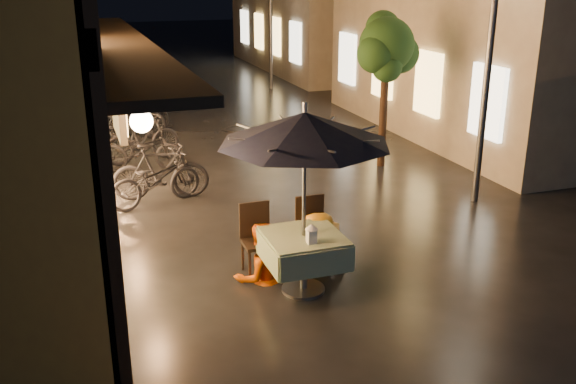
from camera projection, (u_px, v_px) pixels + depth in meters
name	position (u px, v px, depth m)	size (l,w,h in m)	color
ground	(373.00, 273.00, 8.77)	(90.00, 90.00, 0.00)	black
street_tree	(387.00, 49.00, 12.74)	(1.43, 1.20, 3.15)	black
streetlamp_near	(491.00, 34.00, 10.52)	(0.36, 0.36, 4.23)	#59595E
streetlamp_far	(270.00, 1.00, 21.22)	(0.36, 0.36, 4.23)	#59595E
cafe_table	(304.00, 249.00, 8.10)	(0.99, 0.99, 0.78)	#59595E
patio_umbrella	(305.00, 128.00, 7.58)	(2.13, 2.13, 2.46)	#59595E
cafe_chair_left	(257.00, 235.00, 8.65)	(0.42, 0.42, 0.97)	black
cafe_chair_right	(312.00, 227.00, 8.89)	(0.42, 0.42, 0.97)	black
table_lantern	(312.00, 233.00, 7.75)	(0.16, 0.16, 0.25)	white
person_orange	(260.00, 225.00, 8.36)	(0.75, 0.58, 1.54)	#D44F00
person_yellow	(319.00, 215.00, 8.60)	(1.04, 0.60, 1.60)	orange
bicycle_0	(155.00, 180.00, 11.15)	(0.60, 1.73, 0.91)	black
bicycle_1	(160.00, 172.00, 11.41)	(0.48, 1.71, 1.03)	black
bicycle_2	(141.00, 150.00, 13.02)	(0.59, 1.71, 0.90)	black
bicycle_3	(142.00, 138.00, 13.63)	(0.49, 1.72, 1.03)	black
bicycle_4	(119.00, 134.00, 14.36)	(0.55, 1.59, 0.83)	black
bicycle_5	(130.00, 119.00, 15.31)	(0.49, 1.73, 1.04)	black
bicycle_6	(136.00, 116.00, 15.90)	(0.61, 1.76, 0.93)	black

